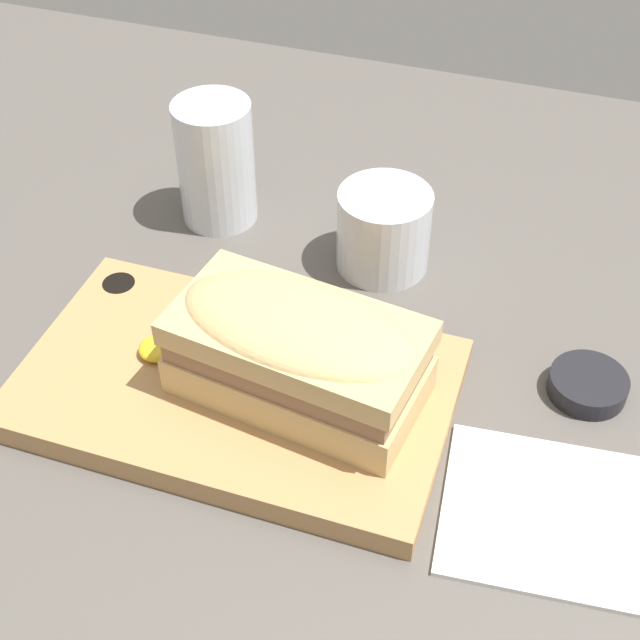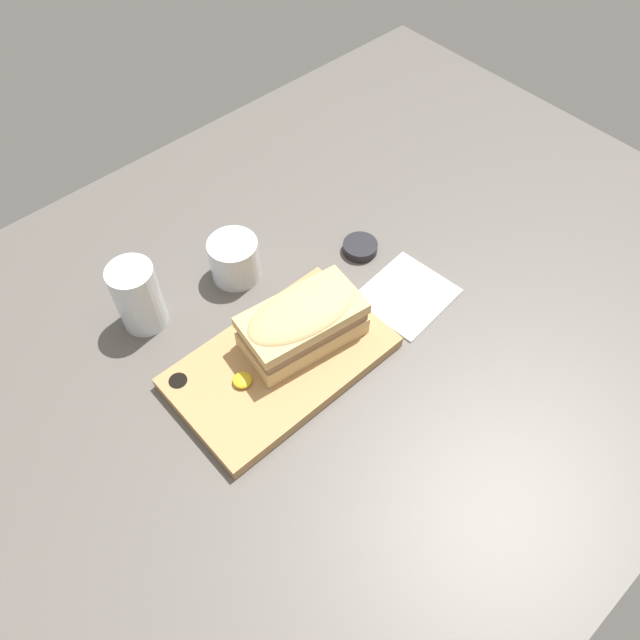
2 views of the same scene
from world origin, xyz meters
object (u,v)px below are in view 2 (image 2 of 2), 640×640
object	(u,v)px
wine_glass	(235,260)
sandwich	(302,321)
water_glass	(139,300)
napkin	(407,295)
serving_board	(280,362)
condiment_dish	(360,247)

from	to	relation	value
wine_glass	sandwich	bearing A→B (deg)	-94.01
water_glass	napkin	bearing A→B (deg)	-35.39
serving_board	sandwich	xyz separation A→B (cm)	(5.07, 0.47, 5.45)
napkin	sandwich	bearing A→B (deg)	168.63
napkin	wine_glass	bearing A→B (deg)	128.51
water_glass	napkin	world-z (taller)	water_glass
serving_board	water_glass	world-z (taller)	water_glass
serving_board	condiment_dish	distance (cm)	27.42
water_glass	condiment_dish	size ratio (longest dim) A/B	1.97
water_glass	napkin	xyz separation A→B (cm)	(34.96, -24.83, -5.02)
wine_glass	condiment_dish	bearing A→B (deg)	-27.75
sandwich	water_glass	distance (cm)	26.08
condiment_dish	sandwich	bearing A→B (deg)	-157.49
sandwich	condiment_dish	size ratio (longest dim) A/B	3.18
napkin	serving_board	bearing A→B (deg)	172.01
wine_glass	napkin	world-z (taller)	wine_glass
sandwich	napkin	distance (cm)	20.82
condiment_dish	serving_board	bearing A→B (deg)	-160.65
sandwich	condiment_dish	bearing A→B (deg)	22.51
napkin	condiment_dish	size ratio (longest dim) A/B	2.52
serving_board	wine_glass	world-z (taller)	wine_glass
serving_board	water_glass	xyz separation A→B (cm)	(-10.44, 21.39, 4.15)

